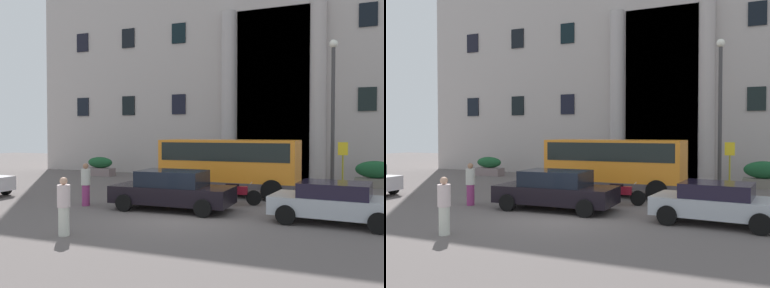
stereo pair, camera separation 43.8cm
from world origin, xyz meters
TOP-DOWN VIEW (x-y plane):
  - ground_plane at (0.00, 0.00)m, footprint 80.00×64.00m
  - office_building_facade at (0.00, 17.48)m, footprint 34.33×9.72m
  - orange_minibus at (0.02, 5.50)m, footprint 6.21×2.53m
  - bus_stop_sign at (4.83, 7.58)m, footprint 0.44×0.08m
  - hedge_planter_entrance_left at (-10.40, 10.30)m, footprint 1.91×0.78m
  - hedge_planter_east at (0.28, 10.34)m, footprint 1.61×0.81m
  - hedge_planter_far_east at (6.31, 10.69)m, footprint 2.07×0.78m
  - parked_sedan_second at (-0.84, 1.16)m, footprint 4.51×2.15m
  - parked_estate_mid at (4.88, 1.02)m, footprint 4.04×2.29m
  - scooter_by_planter at (1.02, 3.09)m, footprint 1.95×0.55m
  - pedestrian_woman_dark_dress at (-1.99, -3.52)m, footprint 0.36×0.36m
  - pedestrian_woman_with_bag at (-4.35, 0.64)m, footprint 0.36×0.36m
  - lamppost_plaza_centre at (4.32, 8.42)m, footprint 0.40×0.40m

SIDE VIEW (x-z plane):
  - ground_plane at x=0.00m, z-range -0.12..0.00m
  - scooter_by_planter at x=1.02m, z-range 0.01..0.90m
  - hedge_planter_entrance_left at x=-10.40m, z-range -0.02..1.22m
  - hedge_planter_far_east at x=6.31m, z-range -0.02..1.37m
  - parked_estate_mid at x=4.88m, z-range 0.03..1.33m
  - hedge_planter_east at x=0.28m, z-range -0.02..1.48m
  - parked_sedan_second at x=-0.84m, z-range 0.01..1.48m
  - pedestrian_woman_dark_dress at x=-1.99m, z-range 0.00..1.64m
  - pedestrian_woman_with_bag at x=-4.35m, z-range 0.00..1.67m
  - bus_stop_sign at x=4.83m, z-range 0.30..2.72m
  - orange_minibus at x=0.02m, z-range 0.26..2.79m
  - lamppost_plaza_centre at x=4.32m, z-range 0.62..7.96m
  - office_building_facade at x=0.00m, z-range -0.01..21.68m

